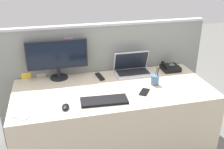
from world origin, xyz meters
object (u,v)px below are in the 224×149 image
object	(u,v)px
desk_phone	(170,68)
cell_phone_black_slab	(144,92)
pen_cup	(155,80)
desktop_monitor	(57,57)
tv_remote	(100,77)
computer_mouse_right_hand	(66,107)
cell_phone_white_slab	(21,117)
laptop	(132,68)
keyboard_main	(104,101)

from	to	relation	value
desk_phone	cell_phone_black_slab	world-z (taller)	desk_phone
pen_cup	desktop_monitor	bearing A→B (deg)	157.09
desk_phone	tv_remote	size ratio (longest dim) A/B	1.08
desk_phone	cell_phone_black_slab	xyz separation A→B (m)	(-0.45, -0.42, -0.03)
computer_mouse_right_hand	cell_phone_black_slab	world-z (taller)	computer_mouse_right_hand
tv_remote	cell_phone_white_slab	bearing A→B (deg)	-150.38
laptop	computer_mouse_right_hand	bearing A→B (deg)	-143.21
pen_cup	computer_mouse_right_hand	bearing A→B (deg)	-164.51
computer_mouse_right_hand	cell_phone_black_slab	xyz separation A→B (m)	(0.72, 0.11, -0.01)
desk_phone	desktop_monitor	bearing A→B (deg)	175.90
desk_phone	keyboard_main	world-z (taller)	desk_phone
desktop_monitor	cell_phone_black_slab	distance (m)	0.92
cell_phone_black_slab	keyboard_main	bearing A→B (deg)	-133.16
desktop_monitor	desk_phone	xyz separation A→B (m)	(1.19, -0.09, -0.20)
laptop	desk_phone	bearing A→B (deg)	-3.36
cell_phone_white_slab	computer_mouse_right_hand	bearing A→B (deg)	-41.72
tv_remote	desktop_monitor	bearing A→B (deg)	159.18
cell_phone_black_slab	cell_phone_white_slab	xyz separation A→B (m)	(-1.07, -0.16, 0.00)
laptop	pen_cup	size ratio (longest dim) A/B	2.05
computer_mouse_right_hand	cell_phone_white_slab	distance (m)	0.35
desktop_monitor	desk_phone	world-z (taller)	desktop_monitor
desktop_monitor	tv_remote	size ratio (longest dim) A/B	3.52
cell_phone_black_slab	tv_remote	size ratio (longest dim) A/B	0.83
desktop_monitor	pen_cup	world-z (taller)	desktop_monitor
computer_mouse_right_hand	tv_remote	size ratio (longest dim) A/B	0.59
desktop_monitor	cell_phone_white_slab	xyz separation A→B (m)	(-0.33, -0.67, -0.23)
desktop_monitor	tv_remote	distance (m)	0.47
desk_phone	cell_phone_black_slab	distance (m)	0.62
computer_mouse_right_hand	tv_remote	world-z (taller)	computer_mouse_right_hand
desk_phone	cell_phone_white_slab	world-z (taller)	desk_phone
keyboard_main	tv_remote	world-z (taller)	keyboard_main
desk_phone	cell_phone_white_slab	distance (m)	1.62
computer_mouse_right_hand	pen_cup	bearing A→B (deg)	24.49
desktop_monitor	desk_phone	size ratio (longest dim) A/B	3.27
laptop	pen_cup	xyz separation A→B (m)	(0.13, -0.32, -0.01)
keyboard_main	cell_phone_black_slab	distance (m)	0.40
pen_cup	tv_remote	distance (m)	0.56
pen_cup	keyboard_main	bearing A→B (deg)	-159.01
pen_cup	tv_remote	size ratio (longest dim) A/B	1.08
cell_phone_black_slab	desktop_monitor	bearing A→B (deg)	-179.11
computer_mouse_right_hand	pen_cup	distance (m)	0.91
keyboard_main	cell_phone_white_slab	bearing A→B (deg)	-169.69
desktop_monitor	cell_phone_black_slab	bearing A→B (deg)	-34.52
keyboard_main	computer_mouse_right_hand	xyz separation A→B (m)	(-0.33, -0.03, 0.01)
laptop	desktop_monitor	bearing A→B (deg)	175.49
desktop_monitor	desk_phone	distance (m)	1.21
pen_cup	cell_phone_white_slab	distance (m)	1.26
desk_phone	keyboard_main	xyz separation A→B (m)	(-0.84, -0.50, -0.02)
cell_phone_black_slab	cell_phone_white_slab	size ratio (longest dim) A/B	1.11
desktop_monitor	pen_cup	distance (m)	0.99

